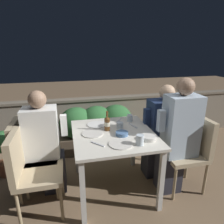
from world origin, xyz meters
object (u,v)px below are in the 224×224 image
chair_left_far (28,151)px  potted_plant (4,148)px  person_white_polo (46,143)px  chair_right_far (175,135)px  chair_left_near (28,167)px  person_blue_shirt (177,137)px  person_navy_jumper (161,132)px  chair_right_near (191,146)px  beer_bottle (107,123)px

chair_left_far → potted_plant: size_ratio=1.44×
person_white_polo → chair_right_far: bearing=0.6°
chair_left_near → chair_right_far: bearing=10.8°
person_blue_shirt → person_navy_jumper: 0.33m
person_blue_shirt → chair_right_far: person_blue_shirt is taller
chair_right_far → potted_plant: 2.26m
chair_left_near → chair_left_far: bearing=100.0°
chair_right_near → person_blue_shirt: size_ratio=0.66×
chair_right_near → beer_bottle: bearing=166.9°
chair_left_far → chair_left_near: bearing=-80.0°
chair_left_far → potted_plant: chair_left_far is taller
chair_left_near → person_blue_shirt: person_blue_shirt is taller
chair_left_near → chair_right_near: same height
chair_right_near → chair_left_near: bearing=-179.5°
chair_left_far → person_white_polo: size_ratio=0.73×
potted_plant → chair_left_near: bearing=-60.7°
person_white_polo → person_navy_jumper: (1.43, 0.02, -0.01)m
chair_right_far → potted_plant: chair_right_far is taller
person_navy_jumper → potted_plant: (-2.01, 0.43, -0.23)m
chair_right_near → potted_plant: 2.37m
beer_bottle → potted_plant: 1.46m
chair_left_far → chair_right_far: 1.84m
person_blue_shirt → chair_left_near: bearing=-179.4°
chair_right_near → person_white_polo: bearing=169.5°
chair_left_far → person_white_polo: person_white_polo is taller
chair_right_far → potted_plant: bearing=168.9°
chair_left_far → chair_right_near: bearing=-9.4°
chair_right_far → chair_right_near: bearing=-85.3°
potted_plant → chair_right_far: bearing=-11.1°
chair_left_near → person_white_polo: size_ratio=0.73×
person_white_polo → chair_right_far: (1.63, 0.02, -0.08)m
chair_left_far → person_blue_shirt: size_ratio=0.66×
person_blue_shirt → chair_left_far: bearing=169.5°
person_white_polo → beer_bottle: bearing=-6.9°
beer_bottle → potted_plant: (-1.28, 0.53, -0.45)m
chair_left_near → beer_bottle: (0.84, 0.24, 0.29)m
chair_right_far → beer_bottle: bearing=-173.9°
person_navy_jumper → beer_bottle: bearing=-172.3°
chair_right_far → chair_left_far: bearing=-179.5°
chair_left_far → person_blue_shirt: 1.70m
person_blue_shirt → person_navy_jumper: size_ratio=1.11×
chair_right_near → beer_bottle: (-0.97, 0.22, 0.29)m
chair_right_near → person_blue_shirt: person_blue_shirt is taller
person_blue_shirt → beer_bottle: 0.81m
chair_right_near → beer_bottle: beer_bottle is taller
chair_left_near → chair_right_near: 1.81m
chair_left_near → chair_right_near: size_ratio=1.00×
person_blue_shirt → person_navy_jumper: (-0.03, 0.32, -0.07)m
person_blue_shirt → chair_right_near: bearing=-0.0°
person_navy_jumper → chair_left_near: bearing=-167.8°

